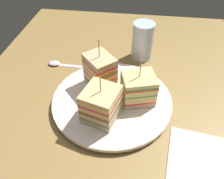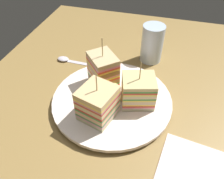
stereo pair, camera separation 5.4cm
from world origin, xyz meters
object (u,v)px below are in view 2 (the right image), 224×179
Objects in this scene: plate at (112,100)px; sandwich_wedge_1 at (138,91)px; sandwich_wedge_2 at (103,70)px; spoon at (70,60)px; sandwich_wedge_0 at (98,103)px; drinking_glass at (152,46)px; napkin at (192,169)px; chip_pile at (111,90)px.

sandwich_wedge_1 is (0.63, -6.17, 4.27)cm from plate.
spoon is at bearing -164.50° from sandwich_wedge_2.
sandwich_wedge_1 is at bearing -84.20° from plate.
sandwich_wedge_1 is (6.62, -7.71, -0.31)cm from sandwich_wedge_0.
spoon is (8.72, 13.76, -5.62)cm from sandwich_wedge_2.
sandwich_wedge_0 is at bearing 24.61° from sandwich_wedge_1.
sandwich_wedge_1 reaches higher than plate.
drinking_glass is (21.54, -6.47, 3.84)cm from plate.
napkin is (-26.84, -37.32, -0.14)cm from spoon.
spoon reaches higher than napkin.
drinking_glass reaches higher than spoon.
sandwich_wedge_2 is at bearing 148.61° from spoon.
plate is 2.60cm from chip_pile.
sandwich_wedge_0 is 25.85cm from spoon.
sandwich_wedge_2 is (10.95, 2.18, 0.40)cm from sandwich_wedge_0.
sandwich_wedge_1 is at bearing -33.13° from sandwich_wedge_0.
chip_pile is (0.90, 6.83, -2.28)cm from sandwich_wedge_1.
drinking_glass is at bearing -19.61° from chip_pile.
chip_pile is 25.38cm from napkin.
drinking_glass is at bearing 106.29° from sandwich_wedge_2.
napkin is (-7.17, -21.38, -5.35)cm from sandwich_wedge_0.
spoon is (13.04, 23.65, -4.91)cm from sandwich_wedge_1.
chip_pile is (1.53, 0.66, 2.00)cm from plate.
sandwich_wedge_0 reaches higher than plate.
sandwich_wedge_0 is 0.86× the size of sandwich_wedge_2.
plate is 2.54× the size of sandwich_wedge_0.
sandwich_wedge_2 reaches higher than chip_pile.
sandwich_wedge_1 is 0.91× the size of napkin.
spoon is (13.67, 17.48, -0.63)cm from plate.
chip_pile reaches higher than plate.
plate is 22.20cm from spoon.
drinking_glass reaches higher than napkin.
spoon is (12.14, 16.82, -2.63)cm from chip_pile.
chip_pile is at bearing 9.54° from sandwich_wedge_0.
spoon is 1.23× the size of napkin.
sandwich_wedge_0 is 1.54× the size of chip_pile.
sandwich_wedge_0 is 28.68cm from drinking_glass.
sandwich_wedge_1 is 10.82cm from sandwich_wedge_2.
sandwich_wedge_0 is 8.01cm from chip_pile.
sandwich_wedge_1 is 27.45cm from spoon.
sandwich_wedge_2 is 0.85× the size of spoon.
drinking_glass reaches higher than chip_pile.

